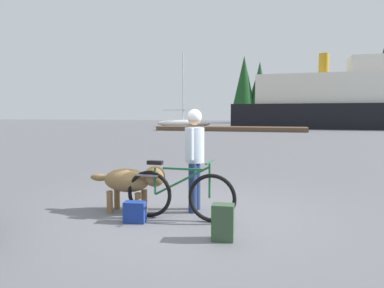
{
  "coord_description": "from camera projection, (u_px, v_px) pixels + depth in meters",
  "views": [
    {
      "loc": [
        1.72,
        -5.26,
        1.62
      ],
      "look_at": [
        0.08,
        0.43,
        1.11
      ],
      "focal_mm": 32.8,
      "sensor_mm": 36.0,
      "label": 1
    }
  ],
  "objects": [
    {
      "name": "ground_plane",
      "position": [
        180.0,
        215.0,
        5.65
      ],
      "size": [
        160.0,
        160.0,
        0.0
      ],
      "primitive_type": "plane",
      "color": "slate"
    },
    {
      "name": "bicycle",
      "position": [
        179.0,
        194.0,
        5.37
      ],
      "size": [
        1.75,
        0.44,
        0.92
      ],
      "color": "black",
      "rests_on": "ground_plane"
    },
    {
      "name": "person_cyclist",
      "position": [
        195.0,
        150.0,
        5.8
      ],
      "size": [
        0.32,
        0.53,
        1.7
      ],
      "color": "navy",
      "rests_on": "ground_plane"
    },
    {
      "name": "dog",
      "position": [
        132.0,
        181.0,
        5.76
      ],
      "size": [
        1.34,
        0.45,
        0.79
      ],
      "color": "olive",
      "rests_on": "ground_plane"
    },
    {
      "name": "backpack",
      "position": [
        223.0,
        222.0,
        4.5
      ],
      "size": [
        0.3,
        0.22,
        0.47
      ],
      "primitive_type": "cube",
      "rotation": [
        0.0,
        0.0,
        0.09
      ],
      "color": "#334C33",
      "rests_on": "ground_plane"
    },
    {
      "name": "handbag_pannier",
      "position": [
        135.0,
        212.0,
        5.25
      ],
      "size": [
        0.34,
        0.22,
        0.31
      ],
      "primitive_type": "cube",
      "rotation": [
        0.0,
        0.0,
        0.14
      ],
      "color": "navy",
      "rests_on": "ground_plane"
    },
    {
      "name": "dock_pier",
      "position": [
        231.0,
        129.0,
        33.61
      ],
      "size": [
        14.14,
        2.96,
        0.4
      ],
      "primitive_type": "cube",
      "color": "brown",
      "rests_on": "ground_plane"
    },
    {
      "name": "ferry_boat",
      "position": [
        354.0,
        102.0,
        38.54
      ],
      "size": [
        25.8,
        7.29,
        8.31
      ],
      "color": "black",
      "rests_on": "ground_plane"
    },
    {
      "name": "sailboat_moored",
      "position": [
        183.0,
        123.0,
        42.74
      ],
      "size": [
        6.82,
        1.91,
        8.84
      ],
      "color": "silver",
      "rests_on": "ground_plane"
    },
    {
      "name": "pine_tree_far_left",
      "position": [
        244.0,
        83.0,
        61.02
      ],
      "size": [
        4.16,
        4.16,
        11.66
      ],
      "color": "#4C331E",
      "rests_on": "ground_plane"
    },
    {
      "name": "pine_tree_center",
      "position": [
        260.0,
        86.0,
        60.92
      ],
      "size": [
        3.71,
        3.71,
        10.68
      ],
      "color": "#4C331E",
      "rests_on": "ground_plane"
    },
    {
      "name": "pine_tree_far_right",
      "position": [
        383.0,
        77.0,
        53.74
      ],
      "size": [
        4.0,
        4.0,
        11.87
      ],
      "color": "#4C331E",
      "rests_on": "ground_plane"
    },
    {
      "name": "pine_tree_mid_back",
      "position": [
        256.0,
        94.0,
        67.96
      ],
      "size": [
        3.93,
        3.93,
        8.7
      ],
      "color": "#4C331E",
      "rests_on": "ground_plane"
    }
  ]
}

